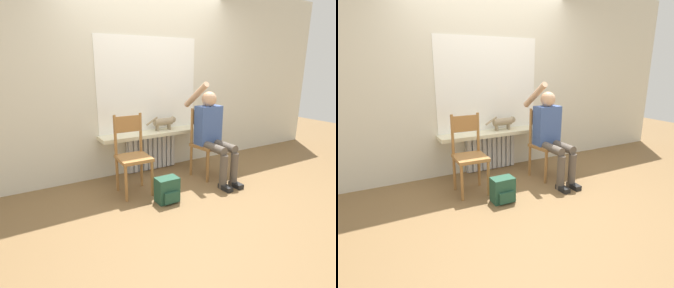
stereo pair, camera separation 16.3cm
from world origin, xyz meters
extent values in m
plane|color=brown|center=(0.00, 0.00, 0.00)|extent=(12.00, 12.00, 0.00)
cube|color=beige|center=(0.00, 1.23, 1.35)|extent=(7.00, 0.06, 2.70)
cube|color=silver|center=(0.00, 1.16, 0.28)|extent=(0.79, 0.05, 0.56)
cube|color=silver|center=(-0.35, 1.12, 0.28)|extent=(0.06, 0.03, 0.54)
cube|color=silver|center=(-0.28, 1.12, 0.28)|extent=(0.06, 0.03, 0.54)
cube|color=silver|center=(-0.20, 1.12, 0.28)|extent=(0.06, 0.03, 0.54)
cube|color=silver|center=(-0.12, 1.12, 0.28)|extent=(0.06, 0.03, 0.54)
cube|color=silver|center=(-0.04, 1.12, 0.28)|extent=(0.06, 0.03, 0.54)
cube|color=silver|center=(0.04, 1.12, 0.28)|extent=(0.06, 0.03, 0.54)
cube|color=silver|center=(0.12, 1.12, 0.28)|extent=(0.06, 0.03, 0.54)
cube|color=silver|center=(0.20, 1.12, 0.28)|extent=(0.06, 0.03, 0.54)
cube|color=silver|center=(0.28, 1.12, 0.28)|extent=(0.06, 0.03, 0.54)
cube|color=silver|center=(0.35, 1.12, 0.28)|extent=(0.06, 0.03, 0.54)
cube|color=beige|center=(0.00, 1.04, 0.59)|extent=(1.61, 0.31, 0.05)
cube|color=white|center=(0.00, 1.20, 1.27)|extent=(1.55, 0.01, 1.32)
cube|color=#9E6B38|center=(-0.57, 0.50, 0.46)|extent=(0.39, 0.39, 0.04)
cylinder|color=#9E6B38|center=(-0.74, 0.34, 0.22)|extent=(0.04, 0.04, 0.44)
cylinder|color=#9E6B38|center=(-0.41, 0.33, 0.22)|extent=(0.04, 0.04, 0.44)
cylinder|color=#9E6B38|center=(-0.72, 0.67, 0.22)|extent=(0.04, 0.04, 0.44)
cylinder|color=#9E6B38|center=(-0.39, 0.66, 0.22)|extent=(0.04, 0.04, 0.44)
cylinder|color=#9E6B38|center=(-0.72, 0.67, 0.73)|extent=(0.04, 0.04, 0.50)
cylinder|color=#9E6B38|center=(-0.39, 0.66, 0.73)|extent=(0.04, 0.04, 0.50)
cube|color=#9E6B38|center=(-0.56, 0.67, 0.85)|extent=(0.34, 0.04, 0.20)
cube|color=#9E6B38|center=(0.57, 0.50, 0.46)|extent=(0.43, 0.43, 0.04)
cylinder|color=#9E6B38|center=(0.42, 0.31, 0.22)|extent=(0.04, 0.04, 0.44)
cylinder|color=#9E6B38|center=(0.75, 0.36, 0.22)|extent=(0.04, 0.04, 0.44)
cylinder|color=#9E6B38|center=(0.38, 0.64, 0.22)|extent=(0.04, 0.04, 0.44)
cylinder|color=#9E6B38|center=(0.71, 0.69, 0.22)|extent=(0.04, 0.04, 0.44)
cylinder|color=#9E6B38|center=(0.38, 0.64, 0.73)|extent=(0.04, 0.04, 0.50)
cylinder|color=#9E6B38|center=(0.71, 0.69, 0.73)|extent=(0.04, 0.04, 0.50)
cube|color=#9E6B38|center=(0.54, 0.66, 0.85)|extent=(0.34, 0.07, 0.20)
cylinder|color=brown|center=(0.48, 0.29, 0.49)|extent=(0.11, 0.46, 0.11)
cylinder|color=brown|center=(0.66, 0.29, 0.49)|extent=(0.11, 0.46, 0.11)
cylinder|color=brown|center=(0.48, 0.06, 0.22)|extent=(0.10, 0.10, 0.45)
cylinder|color=brown|center=(0.66, 0.06, 0.22)|extent=(0.10, 0.10, 0.45)
cube|color=black|center=(0.48, 0.00, 0.03)|extent=(0.09, 0.20, 0.06)
cube|color=black|center=(0.66, 0.00, 0.03)|extent=(0.09, 0.20, 0.06)
cube|color=#3D5693|center=(0.57, 0.52, 0.74)|extent=(0.34, 0.20, 0.53)
sphere|color=tan|center=(0.57, 0.52, 1.10)|extent=(0.20, 0.20, 0.20)
cylinder|color=tan|center=(0.45, 0.66, 1.15)|extent=(0.08, 0.50, 0.38)
cylinder|color=#3D5693|center=(0.72, 0.48, 0.72)|extent=(0.08, 0.08, 0.43)
cylinder|color=#9E896B|center=(0.16, 1.06, 0.74)|extent=(0.28, 0.11, 0.11)
sphere|color=#9E896B|center=(0.32, 1.06, 0.76)|extent=(0.09, 0.09, 0.09)
cone|color=#9E896B|center=(0.32, 1.04, 0.80)|extent=(0.03, 0.03, 0.03)
cone|color=#9E896B|center=(0.32, 1.09, 0.80)|extent=(0.03, 0.03, 0.03)
cylinder|color=#9E896B|center=(0.26, 1.04, 0.65)|extent=(0.03, 0.03, 0.07)
cylinder|color=#9E896B|center=(0.26, 1.09, 0.65)|extent=(0.03, 0.03, 0.07)
cylinder|color=#9E896B|center=(0.06, 1.04, 0.65)|extent=(0.03, 0.03, 0.07)
cylinder|color=#9E896B|center=(0.06, 1.09, 0.65)|extent=(0.03, 0.03, 0.07)
cylinder|color=#9E896B|center=(-0.03, 1.06, 0.77)|extent=(0.18, 0.03, 0.12)
cube|color=#234C38|center=(-0.33, 0.11, 0.15)|extent=(0.26, 0.17, 0.29)
cube|color=#234C38|center=(-0.33, 0.00, 0.09)|extent=(0.18, 0.03, 0.13)
camera|label=1|loc=(-1.82, -2.49, 1.54)|focal=30.00mm
camera|label=2|loc=(-1.67, -2.57, 1.54)|focal=30.00mm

